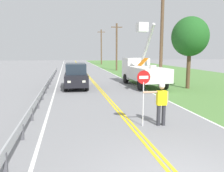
{
  "coord_description": "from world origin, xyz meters",
  "views": [
    {
      "loc": [
        -2.58,
        -4.56,
        3.08
      ],
      "look_at": [
        -0.19,
        7.65,
        1.2
      ],
      "focal_mm": 36.6,
      "sensor_mm": 36.0,
      "label": 1
    }
  ],
  "objects_px": {
    "stop_sign_paddle": "(144,86)",
    "roadside_tree_verge": "(190,37)",
    "oncoming_suv_nearest": "(76,76)",
    "utility_pole_far": "(101,46)",
    "utility_pole_near": "(162,38)",
    "utility_pole_mid": "(117,46)",
    "utility_bucket_truck": "(142,70)",
    "flagger_worker": "(161,101)"
  },
  "relations": [
    {
      "from": "utility_pole_near",
      "to": "flagger_worker",
      "type": "bearing_deg",
      "value": -112.79
    },
    {
      "from": "flagger_worker",
      "to": "stop_sign_paddle",
      "type": "height_order",
      "value": "stop_sign_paddle"
    },
    {
      "from": "stop_sign_paddle",
      "to": "roadside_tree_verge",
      "type": "bearing_deg",
      "value": 51.54
    },
    {
      "from": "utility_pole_near",
      "to": "utility_pole_mid",
      "type": "distance_m",
      "value": 18.25
    },
    {
      "from": "utility_pole_near",
      "to": "roadside_tree_verge",
      "type": "distance_m",
      "value": 2.28
    },
    {
      "from": "utility_pole_near",
      "to": "utility_pole_far",
      "type": "height_order",
      "value": "utility_pole_far"
    },
    {
      "from": "utility_pole_near",
      "to": "utility_pole_far",
      "type": "bearing_deg",
      "value": 89.6
    },
    {
      "from": "oncoming_suv_nearest",
      "to": "utility_pole_far",
      "type": "distance_m",
      "value": 36.53
    },
    {
      "from": "stop_sign_paddle",
      "to": "utility_pole_near",
      "type": "relative_size",
      "value": 0.29
    },
    {
      "from": "oncoming_suv_nearest",
      "to": "utility_pole_near",
      "type": "xyz_separation_m",
      "value": [
        7.21,
        -0.9,
        3.16
      ]
    },
    {
      "from": "utility_pole_mid",
      "to": "utility_pole_far",
      "type": "relative_size",
      "value": 0.91
    },
    {
      "from": "stop_sign_paddle",
      "to": "utility_pole_near",
      "type": "distance_m",
      "value": 11.2
    },
    {
      "from": "utility_bucket_truck",
      "to": "utility_pole_mid",
      "type": "xyz_separation_m",
      "value": [
        1.3,
        16.99,
        2.54
      ]
    },
    {
      "from": "flagger_worker",
      "to": "stop_sign_paddle",
      "type": "bearing_deg",
      "value": 175.73
    },
    {
      "from": "utility_bucket_truck",
      "to": "roadside_tree_verge",
      "type": "height_order",
      "value": "roadside_tree_verge"
    },
    {
      "from": "flagger_worker",
      "to": "stop_sign_paddle",
      "type": "relative_size",
      "value": 0.78
    },
    {
      "from": "flagger_worker",
      "to": "utility_pole_far",
      "type": "bearing_deg",
      "value": 84.6
    },
    {
      "from": "oncoming_suv_nearest",
      "to": "roadside_tree_verge",
      "type": "distance_m",
      "value": 9.97
    },
    {
      "from": "stop_sign_paddle",
      "to": "utility_pole_mid",
      "type": "xyz_separation_m",
      "value": [
        4.95,
        28.0,
        2.25
      ]
    },
    {
      "from": "stop_sign_paddle",
      "to": "utility_pole_mid",
      "type": "height_order",
      "value": "utility_pole_mid"
    },
    {
      "from": "utility_pole_far",
      "to": "stop_sign_paddle",
      "type": "bearing_deg",
      "value": -96.34
    },
    {
      "from": "flagger_worker",
      "to": "roadside_tree_verge",
      "type": "height_order",
      "value": "roadside_tree_verge"
    },
    {
      "from": "utility_pole_far",
      "to": "oncoming_suv_nearest",
      "type": "bearing_deg",
      "value": -101.84
    },
    {
      "from": "utility_pole_near",
      "to": "utility_pole_mid",
      "type": "height_order",
      "value": "utility_pole_near"
    },
    {
      "from": "oncoming_suv_nearest",
      "to": "utility_pole_far",
      "type": "relative_size",
      "value": 0.56
    },
    {
      "from": "utility_bucket_truck",
      "to": "stop_sign_paddle",
      "type": "bearing_deg",
      "value": -108.34
    },
    {
      "from": "utility_bucket_truck",
      "to": "oncoming_suv_nearest",
      "type": "height_order",
      "value": "utility_bucket_truck"
    },
    {
      "from": "flagger_worker",
      "to": "oncoming_suv_nearest",
      "type": "xyz_separation_m",
      "value": [
        -3.09,
        10.71,
        0.01
      ]
    },
    {
      "from": "oncoming_suv_nearest",
      "to": "utility_pole_mid",
      "type": "distance_m",
      "value": 19.04
    },
    {
      "from": "roadside_tree_verge",
      "to": "utility_pole_near",
      "type": "bearing_deg",
      "value": 152.23
    },
    {
      "from": "oncoming_suv_nearest",
      "to": "roadside_tree_verge",
      "type": "height_order",
      "value": "roadside_tree_verge"
    },
    {
      "from": "utility_bucket_truck",
      "to": "utility_pole_near",
      "type": "bearing_deg",
      "value": -45.43
    },
    {
      "from": "stop_sign_paddle",
      "to": "utility_pole_mid",
      "type": "distance_m",
      "value": 28.53
    },
    {
      "from": "flagger_worker",
      "to": "utility_pole_mid",
      "type": "height_order",
      "value": "utility_pole_mid"
    },
    {
      "from": "stop_sign_paddle",
      "to": "roadside_tree_verge",
      "type": "xyz_separation_m",
      "value": [
        6.9,
        8.69,
        2.56
      ]
    },
    {
      "from": "utility_pole_mid",
      "to": "roadside_tree_verge",
      "type": "height_order",
      "value": "utility_pole_mid"
    },
    {
      "from": "utility_pole_near",
      "to": "roadside_tree_verge",
      "type": "relative_size",
      "value": 1.37
    },
    {
      "from": "utility_pole_far",
      "to": "roadside_tree_verge",
      "type": "relative_size",
      "value": 1.4
    },
    {
      "from": "flagger_worker",
      "to": "utility_pole_mid",
      "type": "distance_m",
      "value": 28.52
    },
    {
      "from": "flagger_worker",
      "to": "oncoming_suv_nearest",
      "type": "height_order",
      "value": "oncoming_suv_nearest"
    },
    {
      "from": "oncoming_suv_nearest",
      "to": "utility_pole_far",
      "type": "xyz_separation_m",
      "value": [
        7.47,
        35.61,
        3.26
      ]
    },
    {
      "from": "utility_bucket_truck",
      "to": "utility_pole_near",
      "type": "distance_m",
      "value": 3.31
    }
  ]
}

